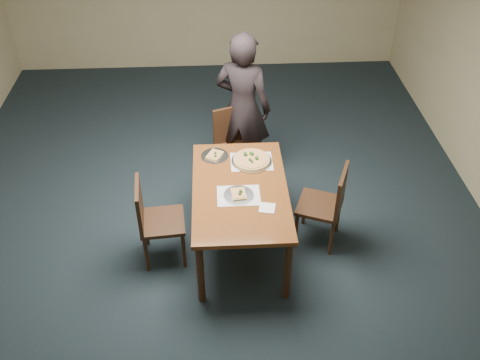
{
  "coord_description": "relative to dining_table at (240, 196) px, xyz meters",
  "views": [
    {
      "loc": [
        0.07,
        -4.04,
        3.95
      ],
      "look_at": [
        0.29,
        -0.13,
        0.85
      ],
      "focal_mm": 40.0,
      "sensor_mm": 36.0,
      "label": 1
    }
  ],
  "objects": [
    {
      "name": "ground",
      "position": [
        -0.29,
        0.13,
        -0.66
      ],
      "size": [
        8.0,
        8.0,
        0.0
      ],
      "primitive_type": "plane",
      "color": "black",
      "rests_on": "ground"
    },
    {
      "name": "room_shell",
      "position": [
        -0.29,
        0.13,
        1.08
      ],
      "size": [
        8.0,
        8.0,
        8.0
      ],
      "color": "tan",
      "rests_on": "ground"
    },
    {
      "name": "dining_table",
      "position": [
        0.0,
        0.0,
        0.0
      ],
      "size": [
        0.9,
        1.5,
        0.75
      ],
      "color": "#592C11",
      "rests_on": "ground"
    },
    {
      "name": "chair_far",
      "position": [
        -0.0,
        1.12,
        -0.14
      ],
      "size": [
        0.54,
        0.54,
        0.91
      ],
      "rotation": [
        0.0,
        0.0,
        0.35
      ],
      "color": "black",
      "rests_on": "ground"
    },
    {
      "name": "chair_left",
      "position": [
        -0.83,
        -0.11,
        -0.14
      ],
      "size": [
        0.46,
        0.46,
        0.91
      ],
      "rotation": [
        0.0,
        0.0,
        1.66
      ],
      "color": "black",
      "rests_on": "ground"
    },
    {
      "name": "chair_right",
      "position": [
        0.87,
        0.02,
        -0.14
      ],
      "size": [
        0.55,
        0.55,
        0.91
      ],
      "rotation": [
        0.0,
        0.0,
        -1.95
      ],
      "color": "black",
      "rests_on": "ground"
    },
    {
      "name": "diner",
      "position": [
        0.1,
        1.27,
        0.22
      ],
      "size": [
        0.76,
        0.64,
        1.76
      ],
      "primitive_type": "imported",
      "rotation": [
        0.0,
        0.0,
        2.74
      ],
      "color": "black",
      "rests_on": "ground"
    },
    {
      "name": "placemat_main",
      "position": [
        0.14,
        0.42,
        0.09
      ],
      "size": [
        0.42,
        0.32,
        0.0
      ],
      "primitive_type": "cube",
      "color": "white",
      "rests_on": "dining_table"
    },
    {
      "name": "placemat_near",
      "position": [
        -0.02,
        -0.11,
        0.09
      ],
      "size": [
        0.4,
        0.3,
        0.0
      ],
      "primitive_type": "cube",
      "color": "white",
      "rests_on": "dining_table"
    },
    {
      "name": "pizza_pan",
      "position": [
        0.14,
        0.42,
        0.11
      ],
      "size": [
        0.41,
        0.41,
        0.07
      ],
      "color": "silver",
      "rests_on": "dining_table"
    },
    {
      "name": "slice_plate_near",
      "position": [
        -0.02,
        -0.11,
        0.11
      ],
      "size": [
        0.28,
        0.28,
        0.06
      ],
      "color": "silver",
      "rests_on": "dining_table"
    },
    {
      "name": "slice_plate_far",
      "position": [
        -0.23,
        0.53,
        0.1
      ],
      "size": [
        0.28,
        0.28,
        0.05
      ],
      "color": "silver",
      "rests_on": "dining_table"
    },
    {
      "name": "napkin",
      "position": [
        0.23,
        -0.3,
        0.09
      ],
      "size": [
        0.17,
        0.17,
        0.01
      ],
      "primitive_type": "cube",
      "rotation": [
        0.0,
        0.0,
        -0.21
      ],
      "color": "white",
      "rests_on": "dining_table"
    }
  ]
}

